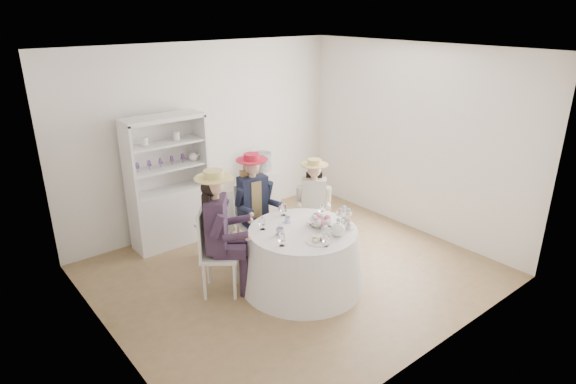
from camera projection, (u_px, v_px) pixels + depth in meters
ground at (293, 271)px, 6.09m from camera, size 4.50×4.50×0.00m
ceiling at (294, 50)px, 5.12m from camera, size 4.50×4.50×0.00m
wall_back at (206, 137)px, 7.05m from camera, size 4.50×0.00×4.50m
wall_front at (441, 227)px, 4.16m from camera, size 4.50×0.00×4.50m
wall_left at (100, 221)px, 4.28m from camera, size 0.00×4.50×4.50m
wall_right at (413, 139)px, 6.93m from camera, size 0.00×4.50×4.50m
tea_table at (303, 258)px, 5.68m from camera, size 1.47×1.47×0.73m
hutch at (170, 200)px, 6.64m from camera, size 1.19×0.69×1.82m
side_table at (263, 192)px, 7.71m from camera, size 0.61×0.61×0.73m
hatbox at (262, 162)px, 7.53m from camera, size 0.36×0.36×0.28m
guest_left at (219, 226)px, 5.37m from camera, size 0.64×0.62×1.50m
guest_mid at (254, 200)px, 6.21m from camera, size 0.52×0.54×1.42m
guest_right at (314, 200)px, 6.44m from camera, size 0.54×0.55×1.28m
spare_chair at (216, 224)px, 6.17m from camera, size 0.45×0.45×0.98m
teacup_a at (280, 232)px, 5.41m from camera, size 0.11×0.11×0.08m
teacup_b at (288, 220)px, 5.73m from camera, size 0.08×0.08×0.06m
teacup_c at (316, 217)px, 5.78m from camera, size 0.11×0.11×0.08m
flower_bowl at (318, 223)px, 5.64m from camera, size 0.29×0.29×0.06m
flower_arrangement at (322, 221)px, 5.56m from camera, size 0.19×0.19×0.07m
table_teapot at (338, 230)px, 5.38m from camera, size 0.23×0.16×0.17m
sandwich_plate at (319, 240)px, 5.26m from camera, size 0.28×0.28×0.06m
cupcake_stand at (344, 220)px, 5.59m from camera, size 0.26×0.26×0.24m
stemware_set at (303, 224)px, 5.52m from camera, size 0.96×1.00×0.15m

